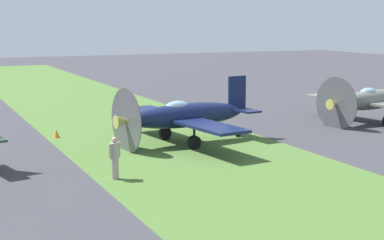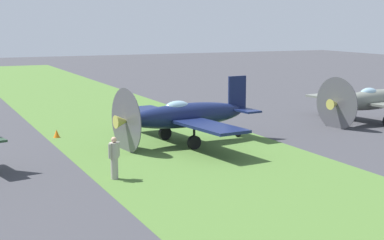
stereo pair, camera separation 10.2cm
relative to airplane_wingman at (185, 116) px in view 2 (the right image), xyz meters
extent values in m
cube|color=#476B2D|center=(-0.34, 0.80, -1.47)|extent=(120.00, 11.00, 0.01)
ellipsoid|color=#141E47|center=(0.02, -0.16, 0.01)|extent=(2.15, 7.03, 1.26)
cube|color=#141E47|center=(-0.03, 0.25, -0.15)|extent=(9.92, 2.99, 0.14)
cube|color=#141E47|center=(0.43, -3.29, 0.92)|extent=(0.25, 1.12, 1.94)
cube|color=#141E47|center=(0.43, -3.29, 0.11)|extent=(3.35, 1.33, 0.10)
cone|color=#B7B24C|center=(-0.46, 3.53, 0.01)|extent=(0.74, 0.79, 0.65)
cylinder|color=#4C4C51|center=(-0.44, 3.33, 0.01)|extent=(3.24, 0.46, 3.26)
ellipsoid|color=#8CB2C6|center=(-0.06, 0.45, 0.45)|extent=(0.89, 1.51, 0.71)
cylinder|color=black|center=(-1.51, 0.16, -1.12)|extent=(0.31, 0.72, 0.69)
cylinder|color=black|center=(-1.51, 0.16, -0.64)|extent=(0.12, 0.12, 0.98)
cylinder|color=black|center=(1.42, 0.54, -1.12)|extent=(0.31, 0.72, 0.69)
cylinder|color=black|center=(1.42, 0.54, -0.64)|extent=(0.12, 0.12, 0.98)
cylinder|color=black|center=(0.44, -3.39, -1.31)|extent=(0.16, 0.34, 0.33)
ellipsoid|color=slate|center=(1.21, -13.45, -0.03)|extent=(2.41, 6.88, 1.23)
cube|color=slate|center=(1.14, -13.06, -0.18)|extent=(9.70, 3.36, 0.14)
cone|color=#B7B24C|center=(0.57, -9.87, -0.03)|extent=(0.75, 0.80, 0.64)
cylinder|color=#4C4C51|center=(0.61, -10.07, -0.03)|extent=(3.14, 0.60, 3.19)
ellipsoid|color=#8CB2C6|center=(1.11, -12.86, 0.40)|extent=(0.93, 1.49, 0.70)
cylinder|color=black|center=(2.55, -12.70, -1.13)|extent=(0.34, 0.70, 0.68)
cylinder|color=black|center=(2.55, -12.70, -0.65)|extent=(0.12, 0.12, 0.96)
cylinder|color=#9E998E|center=(-5.44, 5.48, -1.03)|extent=(0.30, 0.30, 0.88)
cylinder|color=#9E998E|center=(-5.44, 5.48, -0.28)|extent=(0.38, 0.38, 0.62)
sphere|color=tan|center=(-5.44, 5.48, 0.14)|extent=(0.23, 0.23, 0.23)
cylinder|color=#9E998E|center=(-5.58, 5.70, -0.28)|extent=(0.11, 0.11, 0.59)
cylinder|color=#9E998E|center=(-5.31, 5.25, -0.28)|extent=(0.11, 0.11, 0.59)
cone|color=orange|center=(4.38, 5.73, -1.25)|extent=(0.36, 0.36, 0.44)
camera|label=1|loc=(-28.64, 12.62, 4.88)|focal=57.46mm
camera|label=2|loc=(-28.68, 12.53, 4.88)|focal=57.46mm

